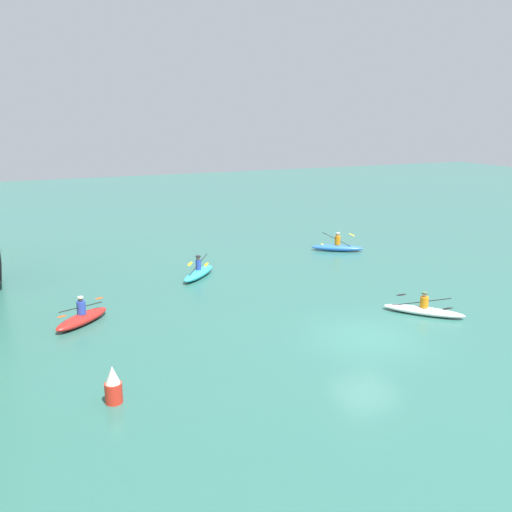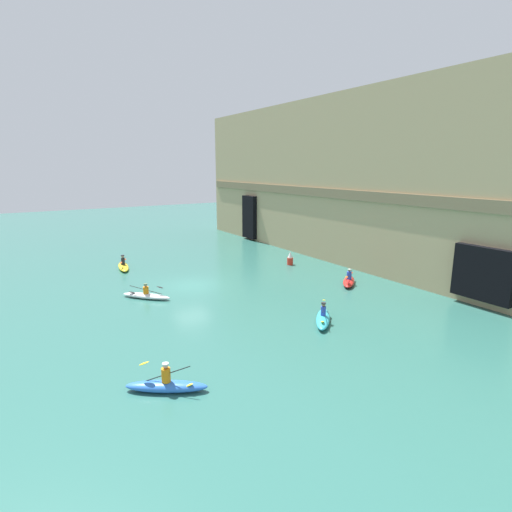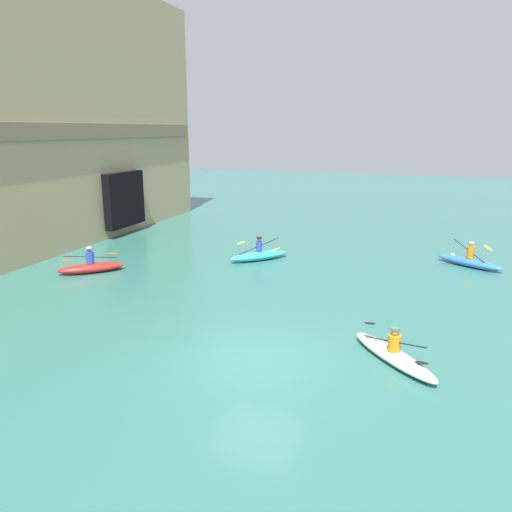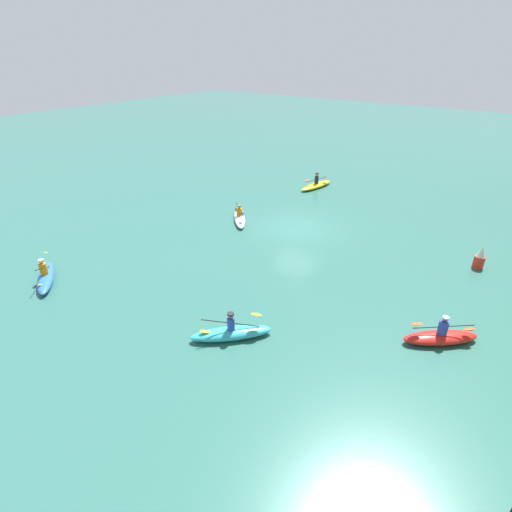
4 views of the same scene
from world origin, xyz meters
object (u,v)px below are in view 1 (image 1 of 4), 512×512
object	(u,v)px
kayak_white	(424,310)
marker_buoy	(113,386)
kayak_blue	(337,247)
kayak_red	(82,318)
kayak_cyan	(199,273)

from	to	relation	value
kayak_white	marker_buoy	distance (m)	13.66
kayak_blue	kayak_white	xyz separation A→B (m)	(-11.30, 2.63, -0.04)
kayak_red	marker_buoy	size ratio (longest dim) A/B	2.27
kayak_white	kayak_red	bearing A→B (deg)	28.54
kayak_cyan	marker_buoy	distance (m)	13.26
kayak_white	kayak_cyan	world-z (taller)	kayak_cyan
kayak_white	marker_buoy	xyz separation A→B (m)	(-2.40, 13.44, 0.33)
marker_buoy	kayak_blue	bearing A→B (deg)	-49.56
kayak_cyan	marker_buoy	world-z (taller)	marker_buoy
kayak_blue	kayak_white	bearing A→B (deg)	109.78
kayak_blue	marker_buoy	world-z (taller)	kayak_blue
kayak_blue	marker_buoy	distance (m)	21.12
kayak_blue	kayak_red	xyz separation A→B (m)	(-6.61, 16.11, 0.01)
kayak_red	kayak_cyan	distance (m)	7.87
kayak_white	kayak_cyan	xyz separation A→B (m)	(9.21, 7.04, 0.04)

